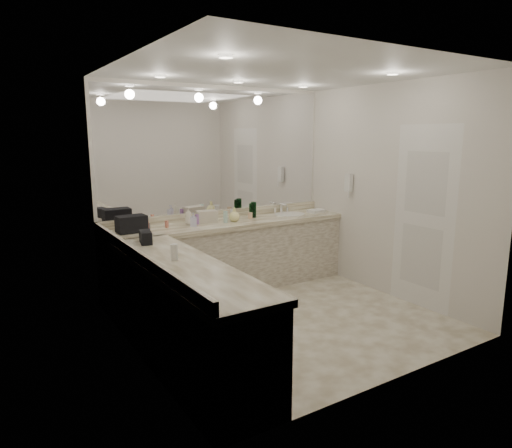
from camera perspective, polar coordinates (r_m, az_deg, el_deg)
floor at (r=5.10m, az=3.46°, el=-11.80°), size 3.20×3.20×0.00m
ceiling at (r=4.74m, az=3.84°, el=18.55°), size 3.20×3.20×0.00m
wall_back at (r=6.02m, az=-4.75°, el=4.54°), size 3.20×0.02×2.60m
wall_left at (r=4.04m, az=-15.12°, el=0.98°), size 0.02×3.00×2.60m
wall_right at (r=5.82m, az=16.55°, el=3.90°), size 0.02×3.00×2.60m
vanity_back_base at (r=5.93m, az=-3.27°, el=-4.22°), size 3.20×0.60×0.84m
vanity_back_top at (r=5.82m, az=-3.27°, el=0.04°), size 3.20×0.64×0.06m
vanity_left_base at (r=4.11m, az=-9.15°, el=-11.41°), size 0.60×2.40×0.84m
vanity_left_top at (r=3.96m, az=-9.21°, el=-5.36°), size 0.64×2.42×0.06m
backsplash_back at (r=6.05m, az=-4.61°, el=1.23°), size 3.20×0.04×0.10m
backsplash_left at (r=4.12m, az=-14.61°, el=-3.79°), size 0.04×3.00×0.10m
mirror_back at (r=5.97m, az=-4.77°, el=9.06°), size 3.12×0.01×1.55m
mirror_left at (r=3.99m, az=-15.30°, el=7.73°), size 0.01×2.92×1.55m
sink at (r=6.32m, az=4.23°, el=1.15°), size 0.44×0.44×0.03m
faucet at (r=6.48m, az=3.14°, el=2.08°), size 0.24×0.16×0.14m
wall_phone at (r=6.27m, az=11.50°, el=5.07°), size 0.06×0.10×0.24m
door at (r=5.54m, az=20.19°, el=0.70°), size 0.02×0.82×2.10m
black_toiletry_bag at (r=5.31m, az=-15.30°, el=-0.05°), size 0.33×0.21×0.18m
black_bag_spill at (r=4.76m, az=-13.64°, el=-1.58°), size 0.16×0.25×0.13m
cream_cosmetic_case at (r=5.76m, az=-6.17°, el=0.93°), size 0.28×0.20×0.15m
hand_towel at (r=6.53m, az=7.56°, el=1.63°), size 0.26×0.19×0.04m
lotion_left at (r=4.06m, az=-10.19°, el=-3.46°), size 0.06×0.06×0.15m
soap_bottle_a at (r=5.66m, az=-8.45°, el=1.03°), size 0.10×0.10×0.21m
soap_bottle_b at (r=5.51m, az=-7.84°, el=0.55°), size 0.10×0.10×0.17m
soap_bottle_c at (r=5.79m, az=-2.74°, el=1.20°), size 0.17×0.17×0.18m
green_bottle_0 at (r=6.07m, az=-0.55°, el=1.71°), size 0.07×0.07×0.19m
green_bottle_1 at (r=6.09m, az=-0.29°, el=1.82°), size 0.07×0.07×0.21m
green_bottle_2 at (r=6.07m, az=-0.30°, el=1.74°), size 0.07×0.07×0.19m
amenity_bottle_0 at (r=5.66m, az=-7.37°, el=0.60°), size 0.05×0.05×0.12m
amenity_bottle_1 at (r=5.41m, az=-13.40°, el=-0.33°), size 0.06×0.06×0.08m
amenity_bottle_2 at (r=5.50m, az=-11.10°, el=-0.01°), size 0.04×0.04×0.09m
amenity_bottle_3 at (r=5.97m, az=-0.73°, el=1.05°), size 0.06×0.06×0.08m
amenity_bottle_4 at (r=5.36m, az=-13.53°, el=-0.26°), size 0.06×0.06×0.11m
amenity_bottle_5 at (r=5.72m, az=-3.83°, el=0.89°), size 0.05×0.05×0.15m
amenity_bottle_6 at (r=5.90m, az=-2.94°, el=1.17°), size 0.06×0.06×0.13m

